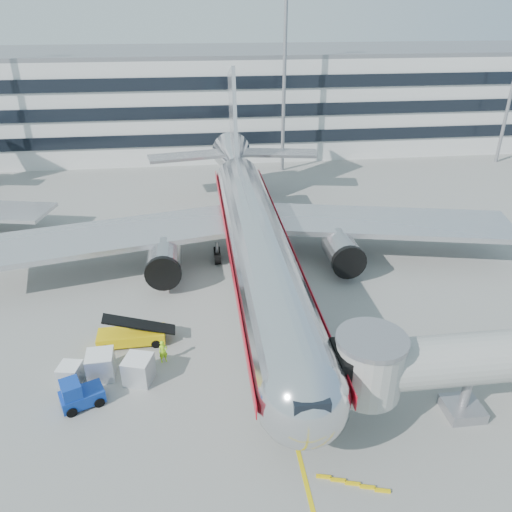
{
  "coord_description": "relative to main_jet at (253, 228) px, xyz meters",
  "views": [
    {
      "loc": [
        -4.81,
        -29.05,
        22.49
      ],
      "look_at": [
        -0.33,
        6.74,
        4.0
      ],
      "focal_mm": 35.0,
      "sensor_mm": 36.0,
      "label": 1
    }
  ],
  "objects": [
    {
      "name": "belt_loader",
      "position": [
        -10.17,
        -10.06,
        -3.54
      ],
      "size": [
        5.12,
        1.96,
        2.44
      ],
      "color": "yellow",
      "rests_on": "ground"
    },
    {
      "name": "cargo_container_right",
      "position": [
        -13.69,
        -13.98,
        -3.5
      ],
      "size": [
        1.63,
        1.63,
        1.45
      ],
      "color": "silver",
      "rests_on": "ground"
    },
    {
      "name": "lead_in_line",
      "position": [
        0.0,
        -1.72,
        -4.23
      ],
      "size": [
        0.25,
        70.0,
        0.01
      ],
      "primitive_type": "cube",
      "color": "#DEC00B",
      "rests_on": "ground"
    },
    {
      "name": "terminal",
      "position": [
        0.0,
        46.23,
        3.57
      ],
      "size": [
        150.0,
        24.25,
        15.6
      ],
      "color": "silver",
      "rests_on": "ground"
    },
    {
      "name": "ramp_worker",
      "position": [
        -7.75,
        -12.51,
        -3.38
      ],
      "size": [
        0.72,
        0.59,
        1.71
      ],
      "primitive_type": "imported",
      "rotation": [
        0.0,
        0.0,
        0.33
      ],
      "color": "#A3EC18",
      "rests_on": "ground"
    },
    {
      "name": "light_mast_centre",
      "position": [
        8.0,
        30.28,
        10.64
      ],
      "size": [
        2.4,
        1.2,
        25.45
      ],
      "color": "gray",
      "rests_on": "ground"
    },
    {
      "name": "jet_bridge",
      "position": [
        12.18,
        -19.72,
        -0.36
      ],
      "size": [
        17.8,
        4.5,
        7.0
      ],
      "color": "silver",
      "rests_on": "ground"
    },
    {
      "name": "cargo_container_front",
      "position": [
        -9.28,
        -14.28,
        -3.32
      ],
      "size": [
        2.15,
        2.15,
        1.83
      ],
      "color": "silver",
      "rests_on": "ground"
    },
    {
      "name": "baggage_tug",
      "position": [
        -12.76,
        -16.14,
        -3.39
      ],
      "size": [
        2.95,
        2.43,
        1.94
      ],
      "color": "#0D3297",
      "rests_on": "ground"
    },
    {
      "name": "main_jet",
      "position": [
        0.0,
        0.0,
        0.0
      ],
      "size": [
        50.95,
        48.7,
        16.06
      ],
      "color": "silver",
      "rests_on": "ground"
    },
    {
      "name": "ground",
      "position": [
        0.0,
        -11.72,
        -4.23
      ],
      "size": [
        180.0,
        180.0,
        0.0
      ],
      "primitive_type": "plane",
      "color": "gray",
      "rests_on": "ground"
    },
    {
      "name": "cargo_container_left",
      "position": [
        -11.8,
        -13.55,
        -3.3
      ],
      "size": [
        1.83,
        1.83,
        1.86
      ],
      "color": "silver",
      "rests_on": "ground"
    }
  ]
}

